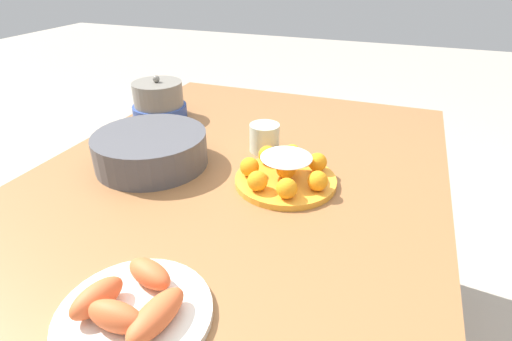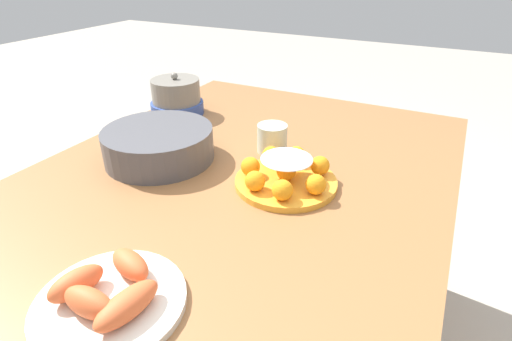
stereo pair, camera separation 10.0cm
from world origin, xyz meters
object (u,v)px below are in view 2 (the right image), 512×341
cake_plate (285,174)px  warming_pot (176,98)px  seafood_platter (109,296)px  cup_near (272,138)px  serving_bowl (159,143)px  dining_table (228,209)px

cake_plate → warming_pot: 0.63m
seafood_platter → cup_near: cup_near is taller
serving_bowl → warming_pot: warming_pot is taller
serving_bowl → warming_pot: (0.32, 0.18, 0.01)m
seafood_platter → warming_pot: size_ratio=1.34×
cake_plate → seafood_platter: 0.51m
dining_table → cake_plate: 0.19m
cake_plate → cup_near: (0.16, 0.11, 0.01)m
dining_table → warming_pot: bearing=49.8°
warming_pot → seafood_platter: bearing=-150.2°
dining_table → seafood_platter: size_ratio=6.14×
dining_table → cake_plate: (0.06, -0.14, 0.11)m
seafood_platter → cup_near: size_ratio=2.88×
seafood_platter → warming_pot: bearing=29.8°
dining_table → cake_plate: size_ratio=6.00×
cake_plate → cup_near: same height
seafood_platter → dining_table: bearing=4.4°
dining_table → serving_bowl: 0.27m
warming_pot → cake_plate: bearing=-117.6°
serving_bowl → dining_table: bearing=-98.1°
warming_pot → dining_table: bearing=-130.2°
cake_plate → cup_near: bearing=34.9°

